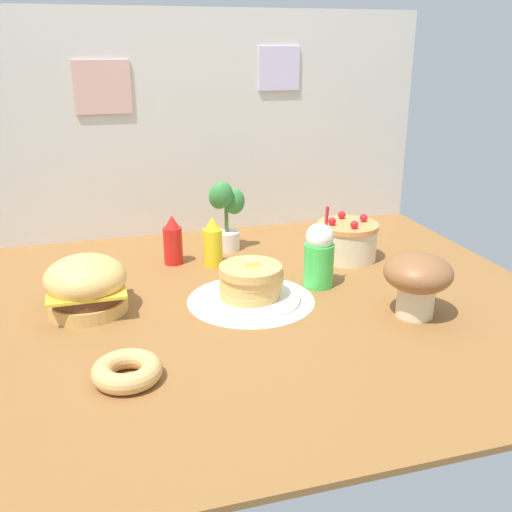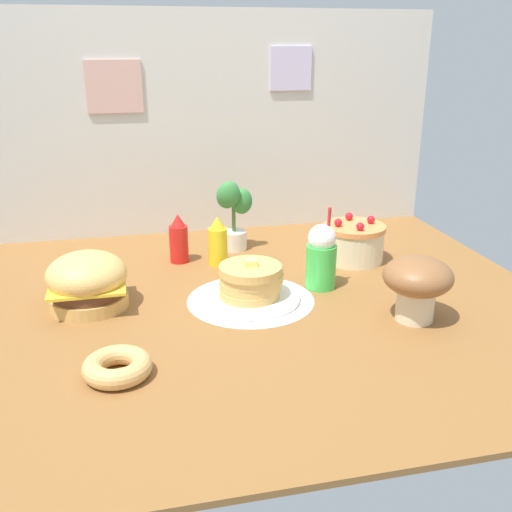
{
  "view_description": "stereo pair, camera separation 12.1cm",
  "coord_description": "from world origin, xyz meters",
  "px_view_note": "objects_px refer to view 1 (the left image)",
  "views": [
    {
      "loc": [
        -0.52,
        -1.93,
        0.93
      ],
      "look_at": [
        0.06,
        0.04,
        0.18
      ],
      "focal_mm": 40.96,
      "sensor_mm": 36.0,
      "label": 1
    },
    {
      "loc": [
        -0.4,
        -1.97,
        0.93
      ],
      "look_at": [
        0.06,
        0.04,
        0.18
      ],
      "focal_mm": 40.96,
      "sensor_mm": 36.0,
      "label": 2
    }
  ],
  "objects_px": {
    "burger": "(86,285)",
    "layer_cake": "(347,241)",
    "pancake_stack": "(251,285)",
    "mustard_bottle": "(213,243)",
    "donut_pink_glaze": "(127,370)",
    "potted_plant": "(226,213)",
    "mushroom_stool": "(418,278)",
    "cream_soda_cup": "(319,255)",
    "ketchup_bottle": "(173,241)"
  },
  "relations": [
    {
      "from": "potted_plant",
      "to": "burger",
      "type": "bearing_deg",
      "value": -141.36
    },
    {
      "from": "pancake_stack",
      "to": "mustard_bottle",
      "type": "bearing_deg",
      "value": 97.93
    },
    {
      "from": "layer_cake",
      "to": "potted_plant",
      "type": "height_order",
      "value": "potted_plant"
    },
    {
      "from": "potted_plant",
      "to": "cream_soda_cup",
      "type": "bearing_deg",
      "value": -64.56
    },
    {
      "from": "mustard_bottle",
      "to": "potted_plant",
      "type": "relative_size",
      "value": 0.66
    },
    {
      "from": "ketchup_bottle",
      "to": "potted_plant",
      "type": "xyz_separation_m",
      "value": [
        0.27,
        0.11,
        0.08
      ]
    },
    {
      "from": "donut_pink_glaze",
      "to": "cream_soda_cup",
      "type": "bearing_deg",
      "value": 32.21
    },
    {
      "from": "burger",
      "to": "layer_cake",
      "type": "relative_size",
      "value": 1.06
    },
    {
      "from": "donut_pink_glaze",
      "to": "mustard_bottle",
      "type": "bearing_deg",
      "value": 62.48
    },
    {
      "from": "mustard_bottle",
      "to": "donut_pink_glaze",
      "type": "relative_size",
      "value": 1.08
    },
    {
      "from": "pancake_stack",
      "to": "ketchup_bottle",
      "type": "xyz_separation_m",
      "value": [
        -0.22,
        0.48,
        0.04
      ]
    },
    {
      "from": "ketchup_bottle",
      "to": "donut_pink_glaze",
      "type": "distance_m",
      "value": 0.97
    },
    {
      "from": "pancake_stack",
      "to": "cream_soda_cup",
      "type": "relative_size",
      "value": 1.13
    },
    {
      "from": "burger",
      "to": "donut_pink_glaze",
      "type": "bearing_deg",
      "value": -79.23
    },
    {
      "from": "pancake_stack",
      "to": "layer_cake",
      "type": "xyz_separation_m",
      "value": [
        0.55,
        0.33,
        0.02
      ]
    },
    {
      "from": "mushroom_stool",
      "to": "cream_soda_cup",
      "type": "bearing_deg",
      "value": 123.02
    },
    {
      "from": "layer_cake",
      "to": "mustard_bottle",
      "type": "bearing_deg",
      "value": 172.12
    },
    {
      "from": "layer_cake",
      "to": "cream_soda_cup",
      "type": "height_order",
      "value": "cream_soda_cup"
    },
    {
      "from": "donut_pink_glaze",
      "to": "potted_plant",
      "type": "bearing_deg",
      "value": 62.18
    },
    {
      "from": "burger",
      "to": "potted_plant",
      "type": "height_order",
      "value": "potted_plant"
    },
    {
      "from": "pancake_stack",
      "to": "burger",
      "type": "bearing_deg",
      "value": 172.3
    },
    {
      "from": "cream_soda_cup",
      "to": "potted_plant",
      "type": "distance_m",
      "value": 0.59
    },
    {
      "from": "layer_cake",
      "to": "mushroom_stool",
      "type": "xyz_separation_m",
      "value": [
        -0.01,
        -0.62,
        0.06
      ]
    },
    {
      "from": "cream_soda_cup",
      "to": "donut_pink_glaze",
      "type": "bearing_deg",
      "value": -147.79
    },
    {
      "from": "potted_plant",
      "to": "mushroom_stool",
      "type": "height_order",
      "value": "potted_plant"
    },
    {
      "from": "burger",
      "to": "donut_pink_glaze",
      "type": "relative_size",
      "value": 1.43
    },
    {
      "from": "mustard_bottle",
      "to": "donut_pink_glaze",
      "type": "distance_m",
      "value": 0.96
    },
    {
      "from": "potted_plant",
      "to": "layer_cake",
      "type": "bearing_deg",
      "value": -28.7
    },
    {
      "from": "donut_pink_glaze",
      "to": "potted_plant",
      "type": "relative_size",
      "value": 0.61
    },
    {
      "from": "burger",
      "to": "mustard_bottle",
      "type": "bearing_deg",
      "value": 31.22
    },
    {
      "from": "donut_pink_glaze",
      "to": "layer_cake",
      "type": "bearing_deg",
      "value": 36.21
    },
    {
      "from": "mustard_bottle",
      "to": "mushroom_stool",
      "type": "bearing_deg",
      "value": -49.83
    },
    {
      "from": "pancake_stack",
      "to": "mushroom_stool",
      "type": "distance_m",
      "value": 0.61
    },
    {
      "from": "pancake_stack",
      "to": "ketchup_bottle",
      "type": "distance_m",
      "value": 0.53
    },
    {
      "from": "cream_soda_cup",
      "to": "layer_cake",
      "type": "bearing_deg",
      "value": 46.85
    },
    {
      "from": "burger",
      "to": "cream_soda_cup",
      "type": "relative_size",
      "value": 0.88
    },
    {
      "from": "mustard_bottle",
      "to": "donut_pink_glaze",
      "type": "bearing_deg",
      "value": -117.52
    },
    {
      "from": "burger",
      "to": "pancake_stack",
      "type": "relative_size",
      "value": 0.78
    },
    {
      "from": "pancake_stack",
      "to": "mustard_bottle",
      "type": "distance_m",
      "value": 0.41
    },
    {
      "from": "mustard_bottle",
      "to": "cream_soda_cup",
      "type": "relative_size",
      "value": 0.67
    },
    {
      "from": "mustard_bottle",
      "to": "potted_plant",
      "type": "xyz_separation_m",
      "value": [
        0.11,
        0.19,
        0.08
      ]
    },
    {
      "from": "pancake_stack",
      "to": "potted_plant",
      "type": "xyz_separation_m",
      "value": [
        0.05,
        0.6,
        0.11
      ]
    },
    {
      "from": "ketchup_bottle",
      "to": "donut_pink_glaze",
      "type": "xyz_separation_m",
      "value": [
        -0.28,
        -0.92,
        -0.07
      ]
    },
    {
      "from": "donut_pink_glaze",
      "to": "mushroom_stool",
      "type": "relative_size",
      "value": 0.85
    },
    {
      "from": "ketchup_bottle",
      "to": "donut_pink_glaze",
      "type": "relative_size",
      "value": 1.08
    },
    {
      "from": "cream_soda_cup",
      "to": "pancake_stack",
      "type": "bearing_deg",
      "value": -167.86
    },
    {
      "from": "donut_pink_glaze",
      "to": "potted_plant",
      "type": "distance_m",
      "value": 1.18
    },
    {
      "from": "burger",
      "to": "mushroom_stool",
      "type": "height_order",
      "value": "mushroom_stool"
    },
    {
      "from": "mustard_bottle",
      "to": "potted_plant",
      "type": "height_order",
      "value": "potted_plant"
    },
    {
      "from": "pancake_stack",
      "to": "mushroom_stool",
      "type": "xyz_separation_m",
      "value": [
        0.53,
        -0.29,
        0.08
      ]
    }
  ]
}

